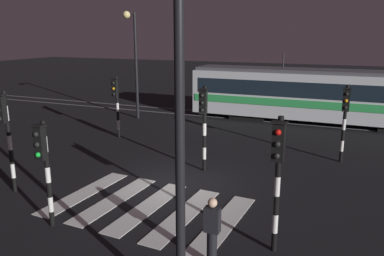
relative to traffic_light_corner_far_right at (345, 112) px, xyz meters
name	(u,v)px	position (x,y,z in m)	size (l,w,h in m)	color
ground_plane	(177,184)	(-5.40, -4.85, -2.16)	(120.00, 120.00, 0.00)	black
rail_near	(253,120)	(-5.40, 6.51, -2.15)	(80.00, 0.12, 0.03)	#59595E
rail_far	(258,116)	(-5.40, 7.94, -2.15)	(80.00, 0.12, 0.03)	#59595E
crosswalk_zebra	(148,207)	(-5.40, -6.99, -2.15)	(5.98, 4.27, 0.02)	silver
traffic_light_corner_far_right	(345,112)	(0.00, 0.00, 0.00)	(0.36, 0.42, 3.27)	black
traffic_light_corner_near_right	(278,166)	(-1.26, -8.03, 0.12)	(0.36, 0.42, 3.46)	black
traffic_light_median_centre	(204,116)	(-4.97, -3.27, 0.08)	(0.36, 0.42, 3.39)	black
traffic_light_corner_far_left	(116,98)	(-10.94, -0.26, -0.04)	(0.36, 0.42, 3.21)	black
traffic_light_kerb_mid_left	(44,159)	(-7.32, -9.19, -0.13)	(0.36, 0.42, 3.08)	black
traffic_light_corner_near_left	(6,127)	(-10.25, -7.75, 0.16)	(0.36, 0.42, 3.51)	black
street_lamp_near_kerb	(173,65)	(-2.52, -11.07, 2.65)	(0.44, 1.21, 7.65)	black
street_lamp_trackside_left	(134,52)	(-12.45, 4.08, 2.08)	(0.44, 1.21, 6.60)	black
tram	(321,95)	(-1.51, 7.22, -0.41)	(15.74, 2.58, 4.15)	silver
pedestrian_waiting_at_kerb	(212,232)	(-2.48, -9.17, -1.28)	(0.36, 0.24, 1.71)	black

